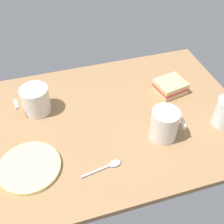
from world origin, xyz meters
The scene contains 6 objects.
tabletop centered at (0.00, 0.00, 1.00)cm, with size 90.00×64.00×2.00cm, color #936D47.
plate_of_food centered at (-28.33, -12.38, 2.60)cm, with size 17.82×17.82×1.20cm.
coffee_mug_black centered at (-23.37, 11.19, 6.88)cm, with size 11.85×9.34×9.48cm.
coffee_mug_milky centered at (13.02, -12.05, 7.33)cm, with size 10.93×8.52×10.39cm.
sandwich_main centered at (24.67, 7.48, 4.20)cm, with size 11.69×10.90×4.40cm.
spoon centered at (-6.94, -18.45, 2.38)cm, with size 12.43×3.54×0.80cm.
Camera 1 is at (-19.54, -64.43, 70.28)cm, focal length 45.66 mm.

